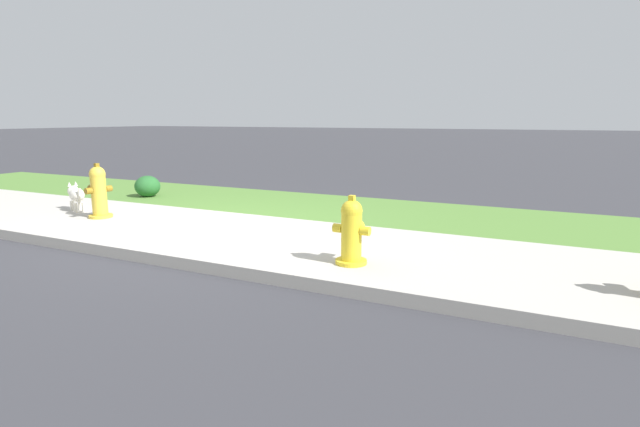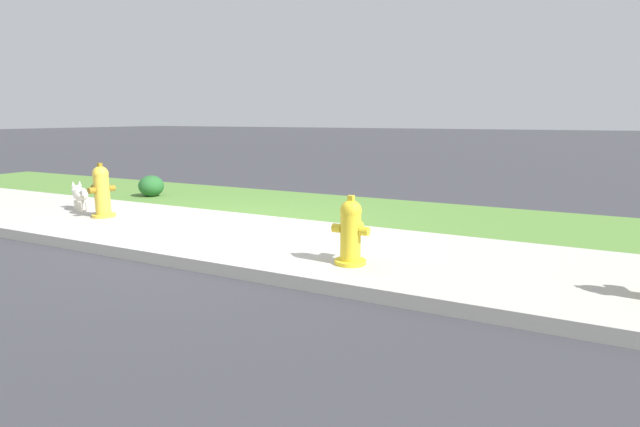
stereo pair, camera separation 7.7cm
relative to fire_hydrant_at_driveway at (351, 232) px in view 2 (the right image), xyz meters
The scene contains 8 objects.
ground_plane 2.31m from the fire_hydrant_at_driveway, 167.67° to the left, with size 120.00×120.00×0.00m, color #38383D.
sidewalk_pavement 2.31m from the fire_hydrant_at_driveway, 167.67° to the left, with size 18.00×2.43×0.01m, color #BCB7AD.
grass_verge 3.64m from the fire_hydrant_at_driveway, 128.00° to the left, with size 18.00×2.30×0.01m, color #568438.
street_curb 2.39m from the fire_hydrant_at_driveway, 160.07° to the right, with size 18.00×0.16×0.12m, color #BCB7AD.
fire_hydrant_at_driveway is the anchor object (origin of this frame).
fire_hydrant_across_street 4.21m from the fire_hydrant_at_driveway, behind, with size 0.38×0.40×0.80m.
small_white_dog 4.99m from the fire_hydrant_at_driveway, behind, with size 0.49×0.35×0.45m.
shrub_bush_mid_verge 5.55m from the fire_hydrant_at_driveway, 155.07° to the left, with size 0.46×0.46×0.39m.
Camera 2 is at (4.12, -4.88, 1.44)m, focal length 28.00 mm.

